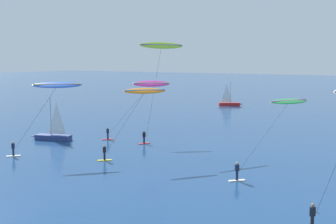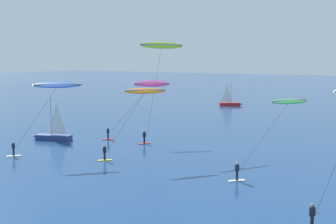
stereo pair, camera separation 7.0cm
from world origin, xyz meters
The scene contains 7 objects.
sailboat_near centered at (-23.59, 34.53, 0.64)m, with size 5.89×2.94×5.70m.
sailboat_far centered at (-22.29, 86.59, 0.64)m, with size 5.36×4.30×5.70m.
kitesurfer_orange centered at (-7.40, 33.10, 6.61)m, with size 5.17×6.58×7.65m.
kitesurfer_green centered at (7.49, 35.32, 6.16)m, with size 4.99×8.09×7.06m.
kitesurfer_lime centered at (-10.63, 41.38, 11.57)m, with size 4.00×5.88×12.93m.
kitesurfer_magenta centered at (-13.32, 42.30, 6.91)m, with size 7.50×6.53×7.92m.
kitesurfer_blue centered at (-16.54, 29.14, 7.25)m, with size 6.16×6.92×8.21m.
Camera 1 is at (20.09, -2.55, 10.58)m, focal length 45.00 mm.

